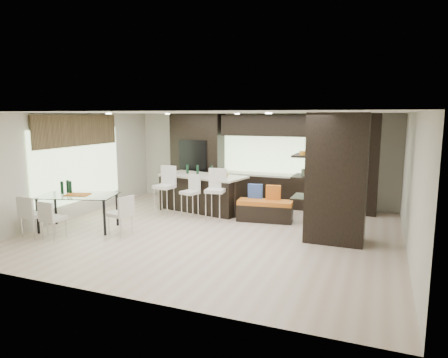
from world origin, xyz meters
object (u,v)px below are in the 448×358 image
at_px(chair_far, 34,217).
at_px(chair_end, 120,217).
at_px(stool_left, 164,195).
at_px(chair_near, 54,221).
at_px(kitchen_island, 203,193).
at_px(floor_vase, 325,206).
at_px(stool_right, 216,200).
at_px(bench, 265,211).
at_px(stool_mid, 190,200).
at_px(dining_table, 79,212).

xyz_separation_m(chair_far, chair_end, (1.69, 0.79, -0.01)).
relative_size(stool_left, chair_near, 1.36).
xyz_separation_m(kitchen_island, floor_vase, (3.44, -0.87, 0.10)).
relative_size(stool_right, chair_end, 1.28).
distance_m(floor_vase, chair_end, 4.61).
distance_m(kitchen_island, bench, 2.00).
xyz_separation_m(floor_vase, chair_near, (-5.35, -2.70, -0.21)).
relative_size(stool_mid, bench, 0.66).
distance_m(stool_mid, floor_vase, 3.45).
bearing_deg(stool_mid, dining_table, -116.45).
relative_size(stool_left, chair_far, 1.25).
height_order(bench, chair_near, chair_near).
bearing_deg(chair_near, bench, 42.19).
bearing_deg(dining_table, bench, 14.52).
bearing_deg(stool_mid, chair_far, -113.91).
bearing_deg(stool_right, stool_left, 173.08).
bearing_deg(chair_far, stool_left, 59.84).
bearing_deg(bench, chair_near, -148.22).
distance_m(chair_near, chair_far, 0.54).
distance_m(stool_left, stool_right, 1.48).
bearing_deg(bench, chair_end, -146.16).
bearing_deg(floor_vase, chair_end, -155.31).
bearing_deg(chair_near, dining_table, 93.29).
xyz_separation_m(kitchen_island, stool_mid, (0.00, -0.82, -0.05)).
distance_m(stool_mid, chair_near, 3.34).
bearing_deg(chair_end, stool_mid, -9.07).
distance_m(stool_right, chair_end, 2.45).
bearing_deg(chair_far, stool_right, 42.38).
xyz_separation_m(stool_left, bench, (2.67, 0.38, -0.27)).
relative_size(bench, chair_near, 1.77).
distance_m(dining_table, chair_end, 1.16).
xyz_separation_m(stool_left, chair_end, (-0.00, -1.94, -0.12)).
distance_m(stool_right, chair_near, 3.79).
xyz_separation_m(stool_mid, dining_table, (-1.90, -1.98, -0.04)).
bearing_deg(chair_end, bench, -37.45).
distance_m(bench, chair_far, 5.36).
bearing_deg(kitchen_island, chair_end, -93.08).
xyz_separation_m(stool_mid, stool_right, (0.74, -0.03, 0.08)).
distance_m(kitchen_island, stool_right, 1.13).
distance_m(kitchen_island, dining_table, 3.38).
height_order(stool_left, dining_table, stool_left).
bearing_deg(dining_table, stool_left, 42.40).
bearing_deg(stool_mid, stool_left, -159.85).
xyz_separation_m(chair_near, chair_far, (-0.53, -0.02, 0.03)).
height_order(stool_right, chair_near, stool_right).
bearing_deg(dining_table, kitchen_island, 39.05).
height_order(floor_vase, chair_end, floor_vase).
bearing_deg(bench, stool_mid, -176.95).
xyz_separation_m(dining_table, chair_near, (0.00, -0.77, -0.02)).
height_order(kitchen_island, floor_vase, floor_vase).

